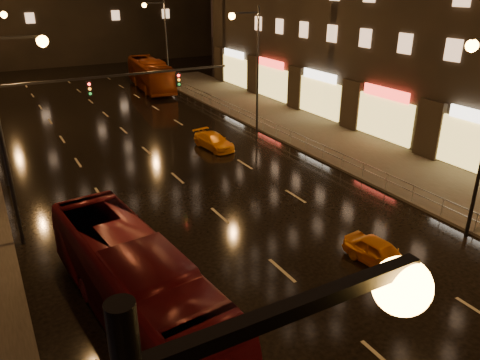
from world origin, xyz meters
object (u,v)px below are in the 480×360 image
object	(u,v)px
taxi_far	(214,141)
bus_curb	(150,74)
taxi_near	(380,253)
bus_red	(136,283)

from	to	relation	value
taxi_far	bus_curb	bearing A→B (deg)	75.43
bus_curb	taxi_near	world-z (taller)	bus_curb
bus_red	bus_curb	size ratio (longest dim) A/B	0.95
bus_curb	taxi_far	distance (m)	22.97
bus_red	bus_curb	bearing A→B (deg)	64.11
taxi_near	taxi_far	bearing A→B (deg)	82.13
bus_red	taxi_near	bearing A→B (deg)	-15.02
bus_curb	taxi_near	distance (m)	40.75
bus_curb	taxi_far	xyz separation A→B (m)	(-3.06, -22.73, -1.12)
taxi_near	taxi_far	xyz separation A→B (m)	(0.64, 17.83, -0.02)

